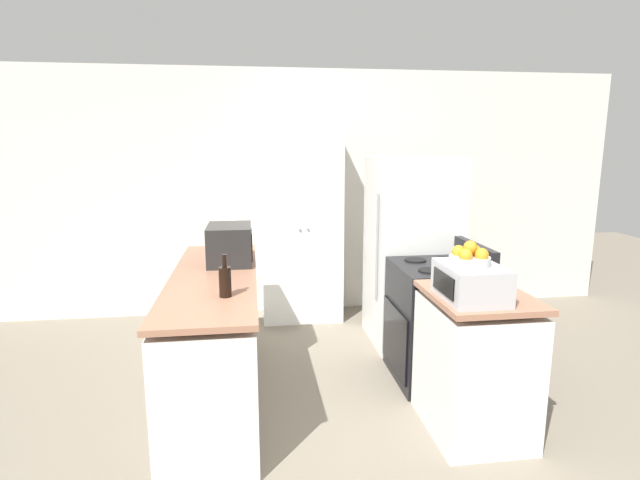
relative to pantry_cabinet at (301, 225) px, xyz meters
The scene contains 10 objects.
wall_back 0.42m from the pantry_cabinet, 80.79° to the left, with size 7.00×0.06×2.60m.
counter_left 1.87m from the pantry_cabinet, 116.14° to the right, with size 0.60×2.09×0.92m.
counter_right 2.51m from the pantry_cabinet, 68.89° to the right, with size 0.60×0.73×0.92m.
pantry_cabinet is the anchor object (origin of this frame).
stove 1.87m from the pantry_cabinet, 59.75° to the right, with size 0.66×0.70×1.08m.
refrigerator 1.22m from the pantry_cabinet, 38.90° to the right, with size 0.75×0.79×1.71m.
microwave 1.42m from the pantry_cabinet, 118.57° to the right, with size 0.34×0.46×0.30m.
wine_bottle 2.23m from the pantry_cabinet, 107.62° to the right, with size 0.08×0.08×0.26m.
toaster_oven 2.50m from the pantry_cabinet, 71.92° to the right, with size 0.34×0.44×0.21m.
fruit_bowl 2.50m from the pantry_cabinet, 72.14° to the right, with size 0.24×0.24×0.15m.
Camera 1 is at (-0.55, -2.34, 1.84)m, focal length 28.00 mm.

